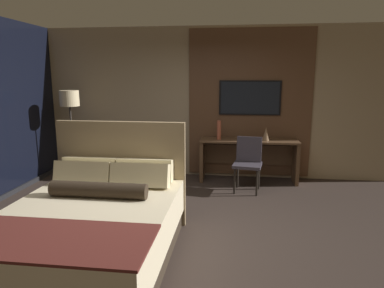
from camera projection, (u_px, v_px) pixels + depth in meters
name	position (u px, v px, depth m)	size (l,w,h in m)	color
ground_plane	(182.00, 233.00, 4.21)	(16.00, 16.00, 0.00)	#332823
wall_back_tv_panel	(209.00, 103.00, 6.45)	(7.20, 0.09, 2.80)	tan
bed	(93.00, 226.00, 3.55)	(1.67, 2.17, 1.34)	#33281E
desk	(248.00, 153.00, 6.26)	(1.75, 0.50, 0.78)	brown
tv	(250.00, 98.00, 6.26)	(1.12, 0.04, 0.63)	black
desk_chair	(248.00, 159.00, 5.72)	(0.51, 0.51, 0.90)	#38333D
floor_lamp	(70.00, 106.00, 6.15)	(0.34, 0.34, 1.65)	#282623
vase_tall	(219.00, 130.00, 6.16)	(0.08, 0.08, 0.34)	#B2563D
vase_short	(266.00, 134.00, 6.07)	(0.13, 0.13, 0.24)	#846647
book	(245.00, 139.00, 6.15)	(0.25, 0.20, 0.03)	navy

